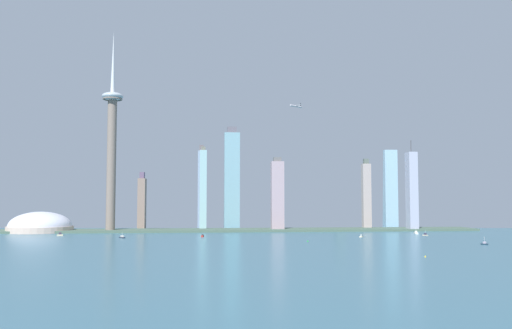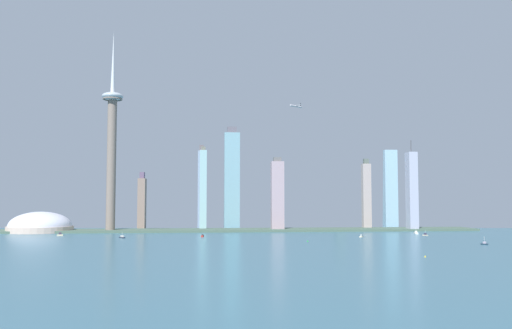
# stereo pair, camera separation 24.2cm
# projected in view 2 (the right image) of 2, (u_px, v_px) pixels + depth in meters

# --- Properties ---
(ground_plane) EXTENTS (6000.00, 6000.00, 0.00)m
(ground_plane) POSITION_uv_depth(u_px,v_px,m) (281.00, 266.00, 431.47)
(ground_plane) COLOR #38667A
(waterfront_pier) EXTENTS (816.37, 70.29, 3.60)m
(waterfront_pier) POSITION_uv_depth(u_px,v_px,m) (240.00, 230.00, 903.60)
(waterfront_pier) COLOR #496251
(waterfront_pier) RESTS_ON ground
(observation_tower) EXTENTS (35.25, 35.25, 337.70)m
(observation_tower) POSITION_uv_depth(u_px,v_px,m) (112.00, 139.00, 889.59)
(observation_tower) COLOR slate
(observation_tower) RESTS_ON ground
(stadium_dome) EXTENTS (105.54, 105.54, 48.02)m
(stadium_dome) POSITION_uv_depth(u_px,v_px,m) (40.00, 227.00, 876.40)
(stadium_dome) COLOR beige
(stadium_dome) RESTS_ON ground
(skyscraper_0) EXTENTS (12.81, 27.54, 101.90)m
(skyscraper_0) POSITION_uv_depth(u_px,v_px,m) (142.00, 203.00, 938.45)
(skyscraper_0) COLOR gray
(skyscraper_0) RESTS_ON ground
(skyscraper_1) EXTENTS (21.66, 17.19, 126.44)m
(skyscraper_1) POSITION_uv_depth(u_px,v_px,m) (277.00, 195.00, 913.15)
(skyscraper_1) COLOR #A68F9A
(skyscraper_1) RESTS_ON ground
(skyscraper_2) EXTENTS (14.98, 12.47, 127.14)m
(skyscraper_2) POSITION_uv_depth(u_px,v_px,m) (366.00, 196.00, 958.47)
(skyscraper_2) COLOR #A79894
(skyscraper_2) RESTS_ON ground
(skyscraper_3) EXTENTS (18.96, 19.01, 79.84)m
(skyscraper_3) POSITION_uv_depth(u_px,v_px,m) (340.00, 210.00, 1028.86)
(skyscraper_3) COLOR slate
(skyscraper_3) RESTS_ON ground
(skyscraper_4) EXTENTS (15.27, 21.05, 156.20)m
(skyscraper_4) POSITION_uv_depth(u_px,v_px,m) (412.00, 191.00, 918.78)
(skyscraper_4) COLOR #AAAEC6
(skyscraper_4) RESTS_ON ground
(skyscraper_5) EXTENTS (12.67, 22.40, 152.87)m
(skyscraper_5) POSITION_uv_depth(u_px,v_px,m) (201.00, 189.00, 970.08)
(skyscraper_5) COLOR #899EBD
(skyscraper_5) RESTS_ON ground
(skyscraper_6) EXTENTS (24.17, 21.12, 146.28)m
(skyscraper_6) POSITION_uv_depth(u_px,v_px,m) (390.00, 189.00, 997.73)
(skyscraper_6) COLOR #95BFD5
(skyscraper_6) RESTS_ON ground
(skyscraper_7) EXTENTS (27.87, 22.97, 186.18)m
(skyscraper_7) POSITION_uv_depth(u_px,v_px,m) (232.00, 180.00, 967.86)
(skyscraper_7) COLOR #75A3B2
(skyscraper_7) RESTS_ON ground
(skyscraper_8) EXTENTS (12.10, 25.15, 146.66)m
(skyscraper_8) POSITION_uv_depth(u_px,v_px,m) (203.00, 189.00, 935.89)
(skyscraper_8) COLOR #90BBBF
(skyscraper_8) RESTS_ON ground
(boat_0) EXTENTS (8.70, 4.08, 5.10)m
(boat_0) POSITION_uv_depth(u_px,v_px,m) (60.00, 235.00, 785.87)
(boat_0) COLOR beige
(boat_0) RESTS_ON ground
(boat_1) EXTENTS (5.65, 9.39, 8.22)m
(boat_1) POSITION_uv_depth(u_px,v_px,m) (425.00, 235.00, 790.52)
(boat_1) COLOR beige
(boat_1) RESTS_ON ground
(boat_2) EXTENTS (8.54, 4.86, 10.21)m
(boat_2) POSITION_uv_depth(u_px,v_px,m) (484.00, 244.00, 633.60)
(boat_2) COLOR #162A3A
(boat_2) RESTS_ON ground
(boat_3) EXTENTS (8.68, 10.50, 3.76)m
(boat_3) POSITION_uv_depth(u_px,v_px,m) (362.00, 236.00, 762.36)
(boat_3) COLOR beige
(boat_3) RESTS_ON ground
(boat_4) EXTENTS (7.29, 14.42, 9.67)m
(boat_4) POSITION_uv_depth(u_px,v_px,m) (416.00, 233.00, 831.08)
(boat_4) COLOR white
(boat_4) RESTS_ON ground
(boat_5) EXTENTS (4.43, 9.42, 3.80)m
(boat_5) POSITION_uv_depth(u_px,v_px,m) (202.00, 236.00, 766.62)
(boat_5) COLOR #B72F24
(boat_5) RESTS_ON ground
(boat_6) EXTENTS (10.71, 16.77, 8.36)m
(boat_6) POSITION_uv_depth(u_px,v_px,m) (122.00, 237.00, 745.56)
(boat_6) COLOR #1A2435
(boat_6) RESTS_ON ground
(channel_buoy_0) EXTENTS (1.71, 1.71, 1.64)m
(channel_buoy_0) POSITION_uv_depth(u_px,v_px,m) (425.00, 256.00, 498.46)
(channel_buoy_0) COLOR yellow
(channel_buoy_0) RESTS_ON ground
(channel_buoy_1) EXTENTS (1.78, 1.78, 2.13)m
(channel_buoy_1) POSITION_uv_depth(u_px,v_px,m) (308.00, 241.00, 678.27)
(channel_buoy_1) COLOR green
(channel_buoy_1) RESTS_ON ground
(airplane) EXTENTS (24.09, 21.56, 8.11)m
(airplane) POSITION_uv_depth(u_px,v_px,m) (296.00, 106.00, 900.28)
(airplane) COLOR #BDB7BF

